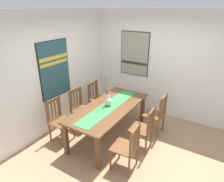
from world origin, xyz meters
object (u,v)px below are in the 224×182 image
at_px(chair_4, 80,107).
at_px(painting_on_back_wall, 55,69).
at_px(dining_table, 109,110).
at_px(chair_3, 127,147).
at_px(painting_on_side_wall, 135,54).
at_px(chair_1, 156,114).
at_px(chair_2, 144,128).
at_px(chair_0, 97,98).
at_px(chair_5, 59,119).
at_px(centerpiece_vase, 108,101).

relative_size(chair_4, painting_on_back_wall, 0.75).
xyz_separation_m(dining_table, chair_3, (-0.69, -0.82, -0.17)).
xyz_separation_m(chair_3, painting_on_side_wall, (2.29, 1.02, 1.08)).
relative_size(chair_1, painting_on_back_wall, 0.74).
bearing_deg(chair_2, dining_table, 89.65).
xyz_separation_m(chair_0, chair_1, (-0.03, -1.67, 0.02)).
bearing_deg(chair_2, chair_4, 90.13).
bearing_deg(chair_5, chair_1, -51.59).
bearing_deg(painting_on_back_wall, chair_5, -134.77).
height_order(dining_table, chair_4, chair_4).
bearing_deg(painting_on_side_wall, centerpiece_vase, -174.04).
xyz_separation_m(dining_table, chair_4, (-0.01, 0.82, -0.15)).
xyz_separation_m(centerpiece_vase, chair_2, (-0.04, -0.88, -0.37)).
bearing_deg(chair_1, chair_2, 179.56).
bearing_deg(chair_0, chair_3, -130.29).
height_order(centerpiece_vase, painting_on_side_wall, painting_on_side_wall).
distance_m(chair_3, chair_5, 1.67).
bearing_deg(chair_5, chair_4, -3.32).
xyz_separation_m(dining_table, painting_on_side_wall, (1.61, 0.21, 0.91)).
height_order(centerpiece_vase, chair_5, centerpiece_vase).
bearing_deg(centerpiece_vase, painting_on_side_wall, 5.96).
xyz_separation_m(chair_4, chair_5, (-0.66, 0.04, -0.00)).
relative_size(centerpiece_vase, chair_3, 0.80).
bearing_deg(chair_1, chair_5, 128.41).
bearing_deg(chair_2, centerpiece_vase, 87.64).
bearing_deg(chair_3, chair_4, 67.44).
height_order(chair_2, chair_4, chair_4).
relative_size(dining_table, chair_3, 2.35).
bearing_deg(dining_table, chair_4, 90.62).
height_order(dining_table, centerpiece_vase, centerpiece_vase).
bearing_deg(chair_4, painting_on_back_wall, 118.55).
relative_size(chair_1, chair_3, 1.06).
bearing_deg(chair_4, chair_1, -67.55).
relative_size(chair_1, chair_5, 1.01).
bearing_deg(chair_3, centerpiece_vase, 50.03).
bearing_deg(chair_1, painting_on_side_wall, 48.51).
bearing_deg(chair_1, chair_3, 178.86).
relative_size(painting_on_back_wall, painting_on_side_wall, 1.10).
relative_size(chair_0, painting_on_side_wall, 0.77).
relative_size(centerpiece_vase, chair_4, 0.75).
distance_m(chair_2, chair_5, 1.82).
bearing_deg(centerpiece_vase, chair_3, -129.97).
height_order(chair_3, chair_4, chair_4).
bearing_deg(chair_2, chair_3, 178.16).
distance_m(dining_table, centerpiece_vase, 0.22).
xyz_separation_m(chair_0, chair_3, (-1.39, -1.64, 0.01)).
xyz_separation_m(chair_2, painting_on_back_wall, (-0.25, 2.11, 0.94)).
bearing_deg(centerpiece_vase, painting_on_back_wall, 103.15).
distance_m(chair_0, chair_1, 1.67).
height_order(dining_table, painting_on_back_wall, painting_on_back_wall).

